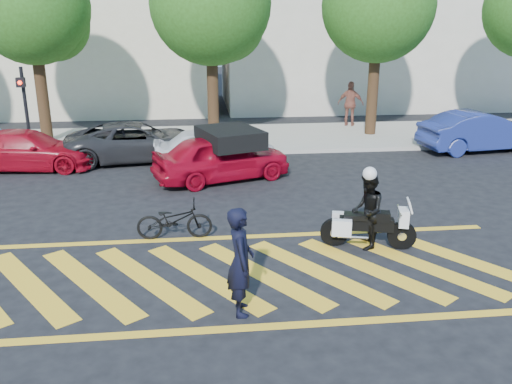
{
  "coord_description": "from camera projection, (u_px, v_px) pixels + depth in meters",
  "views": [
    {
      "loc": [
        -0.67,
        -9.55,
        4.85
      ],
      "look_at": [
        0.61,
        1.98,
        1.05
      ],
      "focal_mm": 38.0,
      "sensor_mm": 36.0,
      "label": 1
    }
  ],
  "objects": [
    {
      "name": "building_right",
      "position": [
        370.0,
        3.0,
        29.67
      ],
      "size": [
        16.0,
        8.0,
        11.0
      ],
      "primitive_type": "cube",
      "color": "beige",
      "rests_on": "ground"
    },
    {
      "name": "police_motorcycle",
      "position": [
        367.0,
        226.0,
        11.76
      ],
      "size": [
        2.03,
        0.89,
        0.91
      ],
      "rotation": [
        0.0,
        0.0,
        -0.24
      ],
      "color": "black",
      "rests_on": "ground"
    },
    {
      "name": "red_convertible",
      "position": [
        222.0,
        157.0,
        16.53
      ],
      "size": [
        4.51,
        2.98,
        1.43
      ],
      "primitive_type": "imported",
      "rotation": [
        0.0,
        0.0,
        1.91
      ],
      "color": "#9F071D",
      "rests_on": "ground"
    },
    {
      "name": "tree_left",
      "position": [
        36.0,
        11.0,
        19.78
      ],
      "size": [
        4.2,
        4.2,
        7.26
      ],
      "color": "black",
      "rests_on": "ground"
    },
    {
      "name": "pedestrian_right",
      "position": [
        351.0,
        104.0,
        23.9
      ],
      "size": [
        1.24,
        0.91,
        1.95
      ],
      "primitive_type": "imported",
      "rotation": [
        0.0,
        0.0,
        2.71
      ],
      "color": "#985645",
      "rests_on": "sidewalk"
    },
    {
      "name": "sidewalk",
      "position": [
        214.0,
        139.0,
        21.91
      ],
      "size": [
        60.0,
        5.0,
        0.15
      ],
      "primitive_type": "cube",
      "color": "#9E998E",
      "rests_on": "ground"
    },
    {
      "name": "crosswalk",
      "position": [
        234.0,
        275.0,
        10.6
      ],
      "size": [
        12.33,
        4.0,
        0.01
      ],
      "color": "yellow",
      "rests_on": "ground"
    },
    {
      "name": "tree_right",
      "position": [
        381.0,
        10.0,
        21.12
      ],
      "size": [
        4.4,
        4.4,
        7.41
      ],
      "color": "black",
      "rests_on": "ground"
    },
    {
      "name": "ground",
      "position": [
        236.0,
        275.0,
        10.6
      ],
      "size": [
        90.0,
        90.0,
        0.0
      ],
      "primitive_type": "plane",
      "color": "black",
      "rests_on": "ground"
    },
    {
      "name": "signal_pole",
      "position": [
        25.0,
        105.0,
        18.52
      ],
      "size": [
        0.28,
        0.43,
        3.2
      ],
      "color": "black",
      "rests_on": "ground"
    },
    {
      "name": "parked_left",
      "position": [
        27.0,
        150.0,
        17.74
      ],
      "size": [
        4.49,
        2.03,
        1.28
      ],
      "primitive_type": "imported",
      "rotation": [
        0.0,
        0.0,
        1.51
      ],
      "color": "#9F091A",
      "rests_on": "ground"
    },
    {
      "name": "parked_mid_right",
      "position": [
        215.0,
        148.0,
        17.74
      ],
      "size": [
        4.11,
        1.82,
        1.38
      ],
      "primitive_type": "imported",
      "rotation": [
        0.0,
        0.0,
        1.62
      ],
      "color": "silver",
      "rests_on": "ground"
    },
    {
      "name": "parked_mid_left",
      "position": [
        137.0,
        142.0,
        18.79
      ],
      "size": [
        5.05,
        2.82,
        1.33
      ],
      "primitive_type": "imported",
      "rotation": [
        0.0,
        0.0,
        1.7
      ],
      "color": "black",
      "rests_on": "ground"
    },
    {
      "name": "building_left",
      "position": [
        51.0,
        12.0,
        28.05
      ],
      "size": [
        16.0,
        8.0,
        10.0
      ],
      "primitive_type": "cube",
      "color": "beige",
      "rests_on": "ground"
    },
    {
      "name": "officer_bike",
      "position": [
        240.0,
        261.0,
        9.01
      ],
      "size": [
        0.46,
        0.7,
        1.9
      ],
      "primitive_type": "imported",
      "rotation": [
        0.0,
        0.0,
        1.58
      ],
      "color": "black",
      "rests_on": "ground"
    },
    {
      "name": "parked_right",
      "position": [
        480.0,
        131.0,
        20.08
      ],
      "size": [
        4.64,
        2.12,
        1.48
      ],
      "primitive_type": "imported",
      "rotation": [
        0.0,
        0.0,
        1.7
      ],
      "color": "navy",
      "rests_on": "ground"
    },
    {
      "name": "officer_moto",
      "position": [
        367.0,
        211.0,
        11.64
      ],
      "size": [
        0.82,
        0.95,
        1.68
      ],
      "primitive_type": "imported",
      "rotation": [
        0.0,
        0.0,
        -1.82
      ],
      "color": "black",
      "rests_on": "ground"
    },
    {
      "name": "bicycle",
      "position": [
        174.0,
        220.0,
        12.22
      ],
      "size": [
        1.7,
        0.6,
        0.89
      ],
      "primitive_type": "imported",
      "rotation": [
        0.0,
        0.0,
        1.56
      ],
      "color": "black",
      "rests_on": "ground"
    },
    {
      "name": "tree_center",
      "position": [
        214.0,
        8.0,
        20.43
      ],
      "size": [
        4.6,
        4.6,
        7.56
      ],
      "color": "black",
      "rests_on": "ground"
    }
  ]
}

